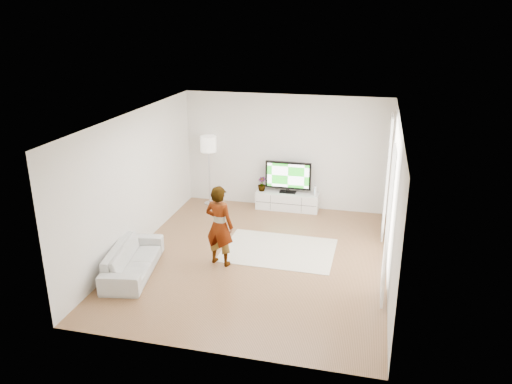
% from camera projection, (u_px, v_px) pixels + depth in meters
% --- Properties ---
extents(floor, '(6.00, 6.00, 0.00)m').
position_uv_depth(floor, '(257.00, 258.00, 9.87)').
color(floor, '#986644').
rests_on(floor, ground).
extents(ceiling, '(6.00, 6.00, 0.00)m').
position_uv_depth(ceiling, '(257.00, 118.00, 8.93)').
color(ceiling, white).
rests_on(ceiling, wall_back).
extents(wall_left, '(0.02, 6.00, 2.80)m').
position_uv_depth(wall_left, '(135.00, 182.00, 9.95)').
color(wall_left, silver).
rests_on(wall_left, floor).
extents(wall_right, '(0.02, 6.00, 2.80)m').
position_uv_depth(wall_right, '(394.00, 203.00, 8.84)').
color(wall_right, silver).
rests_on(wall_right, floor).
extents(wall_back, '(5.00, 0.02, 2.80)m').
position_uv_depth(wall_back, '(285.00, 152.00, 12.15)').
color(wall_back, silver).
rests_on(wall_back, floor).
extents(wall_front, '(5.00, 0.02, 2.80)m').
position_uv_depth(wall_front, '(204.00, 265.00, 6.65)').
color(wall_front, silver).
rests_on(wall_front, floor).
extents(window, '(0.01, 2.60, 2.50)m').
position_uv_depth(window, '(392.00, 194.00, 9.11)').
color(window, white).
rests_on(window, wall_right).
extents(curtain_near, '(0.04, 0.70, 2.60)m').
position_uv_depth(curtain_near, '(388.00, 227.00, 7.97)').
color(curtain_near, white).
rests_on(curtain_near, floor).
extents(curtain_far, '(0.04, 0.70, 2.60)m').
position_uv_depth(curtain_far, '(387.00, 178.00, 10.35)').
color(curtain_far, white).
rests_on(curtain_far, floor).
extents(media_console, '(1.53, 0.44, 0.43)m').
position_uv_depth(media_console, '(287.00, 201.00, 12.30)').
color(media_console, white).
rests_on(media_console, floor).
extents(television, '(1.12, 0.22, 0.78)m').
position_uv_depth(television, '(288.00, 176.00, 12.11)').
color(television, black).
rests_on(television, media_console).
extents(game_console, '(0.08, 0.17, 0.22)m').
position_uv_depth(game_console, '(315.00, 191.00, 12.04)').
color(game_console, white).
rests_on(game_console, media_console).
extents(potted_plant, '(0.24, 0.24, 0.35)m').
position_uv_depth(potted_plant, '(262.00, 184.00, 12.32)').
color(potted_plant, '#3F7238').
rests_on(potted_plant, media_console).
extents(rug, '(2.27, 1.65, 0.01)m').
position_uv_depth(rug, '(279.00, 250.00, 10.20)').
color(rug, beige).
rests_on(rug, floor).
extents(player, '(0.65, 0.51, 1.58)m').
position_uv_depth(player, '(219.00, 226.00, 9.39)').
color(player, '#334772').
rests_on(player, rug).
extents(sofa, '(1.04, 1.95, 0.54)m').
position_uv_depth(sofa, '(133.00, 259.00, 9.24)').
color(sofa, silver).
rests_on(sofa, floor).
extents(floor_lamp, '(0.39, 0.39, 1.75)m').
position_uv_depth(floor_lamp, '(208.00, 147.00, 12.26)').
color(floor_lamp, silver).
rests_on(floor_lamp, floor).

